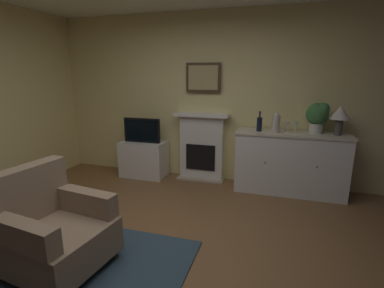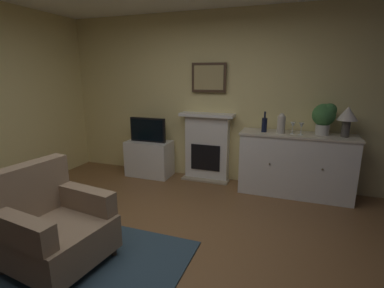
# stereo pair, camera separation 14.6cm
# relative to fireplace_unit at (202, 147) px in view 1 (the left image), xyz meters

# --- Properties ---
(ground_plane) EXTENTS (5.27, 4.73, 0.10)m
(ground_plane) POSITION_rel_fireplace_unit_xyz_m (0.10, -2.21, -0.60)
(ground_plane) COLOR brown
(ground_plane) RESTS_ON ground
(wall_rear) EXTENTS (5.27, 0.06, 2.64)m
(wall_rear) POSITION_rel_fireplace_unit_xyz_m (0.10, 0.13, 0.77)
(wall_rear) COLOR #EAD68C
(wall_rear) RESTS_ON ground_plane
(area_rug) EXTENTS (2.10, 1.50, 0.02)m
(area_rug) POSITION_rel_fireplace_unit_xyz_m (-0.56, -2.56, -0.54)
(area_rug) COLOR #2D4251
(area_rug) RESTS_ON ground_plane
(fireplace_unit) EXTENTS (0.87, 0.30, 1.10)m
(fireplace_unit) POSITION_rel_fireplace_unit_xyz_m (0.00, 0.00, 0.00)
(fireplace_unit) COLOR white
(fireplace_unit) RESTS_ON ground_plane
(framed_picture) EXTENTS (0.55, 0.04, 0.45)m
(framed_picture) POSITION_rel_fireplace_unit_xyz_m (0.00, 0.05, 1.10)
(framed_picture) COLOR #473323
(sideboard_cabinet) EXTENTS (1.56, 0.49, 0.90)m
(sideboard_cabinet) POSITION_rel_fireplace_unit_xyz_m (1.36, -0.18, -0.10)
(sideboard_cabinet) COLOR white
(sideboard_cabinet) RESTS_ON ground_plane
(table_lamp) EXTENTS (0.26, 0.26, 0.40)m
(table_lamp) POSITION_rel_fireplace_unit_xyz_m (1.94, -0.18, 0.63)
(table_lamp) COLOR #4C4742
(table_lamp) RESTS_ON sideboard_cabinet
(wine_bottle) EXTENTS (0.08, 0.08, 0.29)m
(wine_bottle) POSITION_rel_fireplace_unit_xyz_m (0.91, -0.20, 0.46)
(wine_bottle) COLOR black
(wine_bottle) RESTS_ON sideboard_cabinet
(wine_glass_left) EXTENTS (0.07, 0.07, 0.16)m
(wine_glass_left) POSITION_rel_fireplace_unit_xyz_m (1.29, -0.22, 0.47)
(wine_glass_left) COLOR silver
(wine_glass_left) RESTS_ON sideboard_cabinet
(wine_glass_center) EXTENTS (0.07, 0.07, 0.16)m
(wine_glass_center) POSITION_rel_fireplace_unit_xyz_m (1.40, -0.23, 0.47)
(wine_glass_center) COLOR silver
(wine_glass_center) RESTS_ON sideboard_cabinet
(vase_decorative) EXTENTS (0.11, 0.11, 0.28)m
(vase_decorative) POSITION_rel_fireplace_unit_xyz_m (1.13, -0.23, 0.49)
(vase_decorative) COLOR beige
(vase_decorative) RESTS_ON sideboard_cabinet
(tv_cabinet) EXTENTS (0.75, 0.42, 0.60)m
(tv_cabinet) POSITION_rel_fireplace_unit_xyz_m (-0.98, -0.16, -0.25)
(tv_cabinet) COLOR white
(tv_cabinet) RESTS_ON ground_plane
(tv_set) EXTENTS (0.62, 0.07, 0.40)m
(tv_set) POSITION_rel_fireplace_unit_xyz_m (-0.98, -0.19, 0.25)
(tv_set) COLOR black
(tv_set) RESTS_ON tv_cabinet
(potted_plant_small) EXTENTS (0.30, 0.30, 0.43)m
(potted_plant_small) POSITION_rel_fireplace_unit_xyz_m (1.68, -0.13, 0.61)
(potted_plant_small) COLOR beige
(potted_plant_small) RESTS_ON sideboard_cabinet
(armchair) EXTENTS (0.90, 0.86, 0.92)m
(armchair) POSITION_rel_fireplace_unit_xyz_m (-0.68, -2.56, -0.17)
(armchair) COLOR #8C7259
(armchair) RESTS_ON ground_plane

